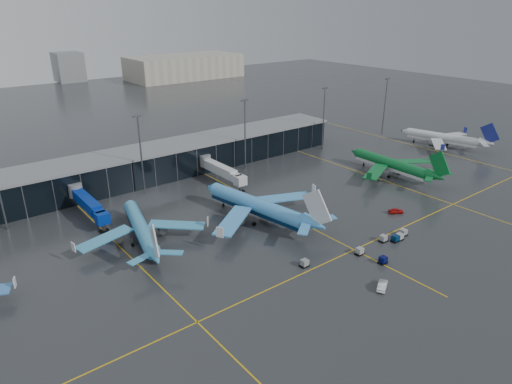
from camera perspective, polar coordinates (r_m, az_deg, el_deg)
ground at (r=118.45m, az=3.48°, el=-5.87°), size 600.00×600.00×0.00m
terminal_pier at (r=164.10m, az=-10.93°, el=4.02°), size 142.00×17.00×10.70m
jet_bridges at (r=135.68m, az=-20.23°, el=-1.36°), size 94.00×27.50×7.20m
flood_masts at (r=153.83m, az=-7.40°, el=6.28°), size 203.00×0.50×25.50m
distant_hangars at (r=370.78m, az=-19.44°, el=13.85°), size 260.00×71.00×22.00m
taxi_lines at (r=131.47m, az=3.71°, el=-2.87°), size 220.00×120.00×0.02m
airliner_arkefly at (r=118.38m, az=-14.34°, el=-3.37°), size 42.22×45.69×11.91m
airliner_klm_near at (r=125.68m, az=-0.03°, el=-0.57°), size 46.53×51.12×13.95m
airliner_aer_lingus at (r=167.11m, az=16.56°, el=4.15°), size 37.85×42.67×12.67m
airliner_ba at (r=209.23m, az=22.31°, el=6.91°), size 43.73×47.18×12.18m
baggage_carts at (r=117.47m, az=14.85°, el=-6.49°), size 33.20×11.79×1.70m
mobile_airstair at (r=126.43m, az=6.82°, el=-3.69°), size 2.79×3.57×3.45m
service_van_red at (r=138.08m, az=17.10°, el=-2.26°), size 4.61×3.66×1.47m
service_van_white at (r=102.40m, az=15.51°, el=-11.16°), size 5.05×3.84×1.60m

